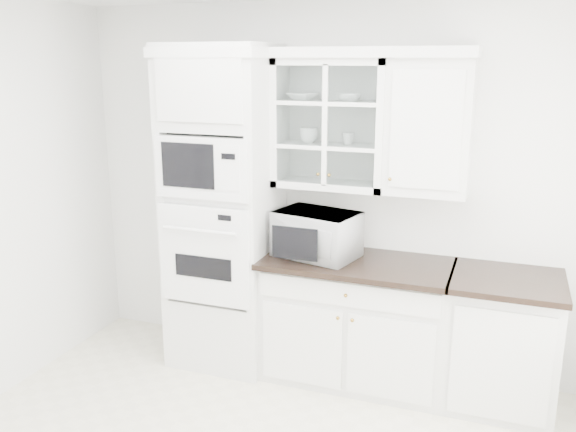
% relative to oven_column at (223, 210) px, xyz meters
% --- Properties ---
extents(room_shell, '(4.00, 3.50, 2.70)m').
position_rel_oven_column_xyz_m(room_shell, '(0.75, -0.99, 0.58)').
color(room_shell, white).
rests_on(room_shell, ground).
extents(oven_column, '(0.76, 0.68, 2.40)m').
position_rel_oven_column_xyz_m(oven_column, '(0.00, 0.00, 0.00)').
color(oven_column, silver).
rests_on(oven_column, ground).
extents(base_cabinet_run, '(1.32, 0.67, 0.92)m').
position_rel_oven_column_xyz_m(base_cabinet_run, '(1.03, 0.03, -0.74)').
color(base_cabinet_run, silver).
rests_on(base_cabinet_run, ground).
extents(extra_base_cabinet, '(0.72, 0.67, 0.92)m').
position_rel_oven_column_xyz_m(extra_base_cabinet, '(2.03, 0.03, -0.74)').
color(extra_base_cabinet, silver).
rests_on(extra_base_cabinet, ground).
extents(upper_cabinet_glass, '(0.80, 0.33, 0.90)m').
position_rel_oven_column_xyz_m(upper_cabinet_glass, '(0.78, 0.17, 0.65)').
color(upper_cabinet_glass, silver).
rests_on(upper_cabinet_glass, room_shell).
extents(upper_cabinet_solid, '(0.55, 0.33, 0.90)m').
position_rel_oven_column_xyz_m(upper_cabinet_solid, '(1.46, 0.17, 0.65)').
color(upper_cabinet_solid, silver).
rests_on(upper_cabinet_solid, room_shell).
extents(crown_molding, '(2.14, 0.38, 0.07)m').
position_rel_oven_column_xyz_m(crown_molding, '(0.68, 0.14, 1.14)').
color(crown_molding, white).
rests_on(crown_molding, room_shell).
extents(countertop_microwave, '(0.65, 0.58, 0.32)m').
position_rel_oven_column_xyz_m(countertop_microwave, '(0.73, 0.03, -0.12)').
color(countertop_microwave, white).
rests_on(countertop_microwave, base_cabinet_run).
extents(bowl_a, '(0.26, 0.26, 0.05)m').
position_rel_oven_column_xyz_m(bowl_a, '(0.57, 0.15, 0.84)').
color(bowl_a, white).
rests_on(bowl_a, upper_cabinet_glass).
extents(bowl_b, '(0.18, 0.18, 0.05)m').
position_rel_oven_column_xyz_m(bowl_b, '(0.90, 0.17, 0.84)').
color(bowl_b, white).
rests_on(bowl_b, upper_cabinet_glass).
extents(cup_a, '(0.16, 0.16, 0.11)m').
position_rel_oven_column_xyz_m(cup_a, '(0.61, 0.18, 0.56)').
color(cup_a, white).
rests_on(cup_a, upper_cabinet_glass).
extents(cup_b, '(0.09, 0.09, 0.08)m').
position_rel_oven_column_xyz_m(cup_b, '(0.90, 0.18, 0.55)').
color(cup_b, white).
rests_on(cup_b, upper_cabinet_glass).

